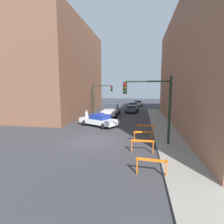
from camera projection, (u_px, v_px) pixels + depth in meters
ground_plane at (95, 141)px, 14.76m from camera, size 120.00×120.00×0.00m
sidewalk_right at (172, 144)px, 13.71m from camera, size 2.40×44.00×0.12m
building_corner_left at (48, 71)px, 29.44m from camera, size 14.00×20.00×14.39m
traffic_light_near at (154, 100)px, 13.29m from camera, size 3.64×0.35×5.20m
traffic_light_far at (99, 94)px, 29.59m from camera, size 3.44×0.35×5.20m
police_car at (99, 120)px, 20.31m from camera, size 5.02×3.81×1.52m
white_truck at (111, 110)px, 27.80m from camera, size 2.64×5.40×1.90m
parked_car_near at (132, 109)px, 31.85m from camera, size 2.48×4.42×1.31m
parked_car_mid at (133, 105)px, 37.84m from camera, size 2.42×4.38×1.31m
parked_car_far at (138, 103)px, 43.54m from camera, size 2.30×4.31×1.31m
pedestrian_crossing at (87, 116)px, 22.00m from camera, size 0.46×0.46×1.66m
barrier_front at (152, 164)px, 8.80m from camera, size 1.60×0.31×0.90m
barrier_mid at (142, 144)px, 11.99m from camera, size 1.60×0.16×0.90m
barrier_back at (143, 135)px, 14.38m from camera, size 1.58×0.45×0.90m
barrier_corner at (146, 128)px, 16.81m from camera, size 1.60×0.17×0.90m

